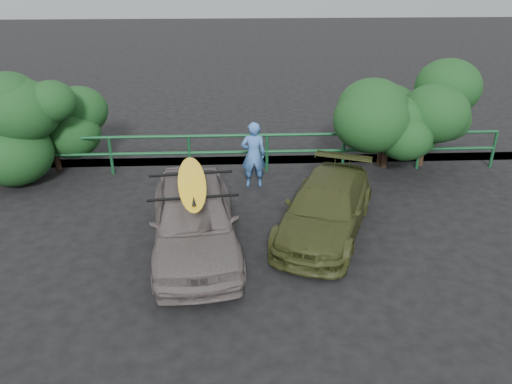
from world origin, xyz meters
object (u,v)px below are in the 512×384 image
guardrail (228,153)px  olive_vehicle (326,208)px  surfboard (192,182)px  sedan (194,219)px  man (253,155)px

guardrail → olive_vehicle: 3.76m
surfboard → olive_vehicle: bearing=6.6°
olive_vehicle → surfboard: surfboard is taller
guardrail → surfboard: (-0.62, -3.78, 0.91)m
sedan → guardrail: bearing=74.6°
sedan → olive_vehicle: bearing=6.6°
man → surfboard: 3.20m
sedan → surfboard: size_ratio=1.60×
sedan → surfboard: surfboard is taller
olive_vehicle → man: bearing=142.9°
guardrail → olive_vehicle: size_ratio=3.75×
olive_vehicle → man: (-1.36, 2.30, 0.28)m
man → sedan: bearing=65.0°
guardrail → man: size_ratio=8.57×
guardrail → olive_vehicle: olive_vehicle is taller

